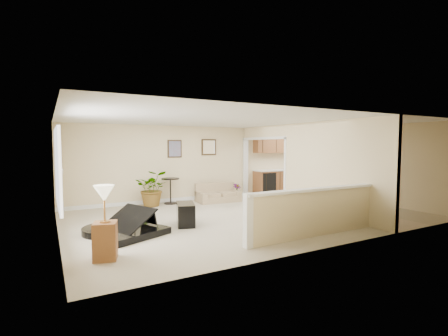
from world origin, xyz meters
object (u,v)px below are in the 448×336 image
loveseat (218,192)px  lamp_stand (105,228)px  piano (126,210)px  small_plant (237,193)px  palm_plant (153,189)px  accent_table (170,187)px  piano_bench (186,214)px

loveseat → lamp_stand: 5.78m
piano → lamp_stand: bearing=-137.6°
small_plant → palm_plant: bearing=175.0°
loveseat → small_plant: (0.71, -0.05, -0.07)m
piano → loveseat: bearing=13.3°
accent_table → palm_plant: (-0.61, -0.13, 0.02)m
loveseat → small_plant: size_ratio=2.59×
piano_bench → loveseat: size_ratio=0.54×
accent_table → piano: bearing=-124.3°
piano → piano_bench: piano is taller
piano → lamp_stand: piano is taller
loveseat → small_plant: bearing=0.2°
piano → piano_bench: (1.39, 0.15, -0.26)m
palm_plant → small_plant: (2.84, -0.25, -0.31)m
loveseat → small_plant: loveseat is taller
piano_bench → lamp_stand: 2.54m
loveseat → palm_plant: bearing=178.7°
piano → loveseat: (3.54, 2.63, -0.22)m
piano → palm_plant: piano is taller
piano → loveseat: piano is taller
small_plant → lamp_stand: size_ratio=0.45×
loveseat → accent_table: size_ratio=1.75×
accent_table → small_plant: (2.23, -0.38, -0.29)m
piano_bench → accent_table: bearing=77.5°
palm_plant → lamp_stand: 4.67m
small_plant → lamp_stand: (-4.87, -3.96, 0.28)m
small_plant → piano: bearing=-148.8°
palm_plant → lamp_stand: lamp_stand is taller
piano → palm_plant: size_ratio=1.52×
piano_bench → lamp_stand: (-2.02, -1.52, 0.26)m
palm_plant → small_plant: 2.87m
accent_table → palm_plant: palm_plant is taller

